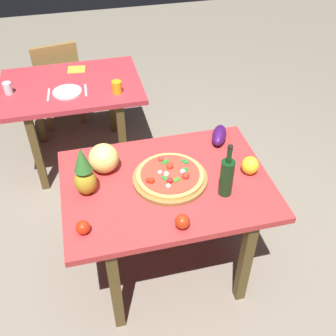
# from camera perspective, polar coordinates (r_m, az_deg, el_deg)

# --- Properties ---
(ground_plane) EXTENTS (10.00, 10.00, 0.00)m
(ground_plane) POSITION_cam_1_polar(r_m,az_deg,el_deg) (2.88, -0.20, -12.76)
(ground_plane) COLOR gray
(display_table) EXTENTS (1.20, 0.86, 0.73)m
(display_table) POSITION_cam_1_polar(r_m,az_deg,el_deg) (2.39, -0.23, -3.59)
(display_table) COLOR brown
(display_table) RESTS_ON ground_plane
(background_table) EXTENTS (1.10, 0.77, 0.73)m
(background_table) POSITION_cam_1_polar(r_m,az_deg,el_deg) (3.40, -13.31, 9.90)
(background_table) COLOR brown
(background_table) RESTS_ON ground_plane
(dining_chair) EXTENTS (0.46, 0.46, 0.85)m
(dining_chair) POSITION_cam_1_polar(r_m,az_deg,el_deg) (4.01, -15.32, 12.11)
(dining_chair) COLOR olive
(dining_chair) RESTS_ON ground_plane
(pizza_board) EXTENTS (0.43, 0.43, 0.02)m
(pizza_board) POSITION_cam_1_polar(r_m,az_deg,el_deg) (2.33, 0.29, -1.48)
(pizza_board) COLOR olive
(pizza_board) RESTS_ON display_table
(pizza) EXTENTS (0.39, 0.39, 0.06)m
(pizza) POSITION_cam_1_polar(r_m,az_deg,el_deg) (2.31, 0.28, -1.00)
(pizza) COLOR #E3B456
(pizza) RESTS_ON pizza_board
(wine_bottle) EXTENTS (0.08, 0.08, 0.33)m
(wine_bottle) POSITION_cam_1_polar(r_m,az_deg,el_deg) (2.20, 8.28, -1.20)
(wine_bottle) COLOR #123717
(wine_bottle) RESTS_ON display_table
(pineapple_left) EXTENTS (0.12, 0.12, 0.31)m
(pineapple_left) POSITION_cam_1_polar(r_m,az_deg,el_deg) (2.22, -11.75, -0.75)
(pineapple_left) COLOR #B39625
(pineapple_left) RESTS_ON display_table
(melon) EXTENTS (0.18, 0.18, 0.18)m
(melon) POSITION_cam_1_polar(r_m,az_deg,el_deg) (2.38, -9.06, 1.37)
(melon) COLOR #E6D870
(melon) RESTS_ON display_table
(bell_pepper) EXTENTS (0.10, 0.10, 0.11)m
(bell_pepper) POSITION_cam_1_polar(r_m,az_deg,el_deg) (2.41, 11.51, 0.35)
(bell_pepper) COLOR yellow
(bell_pepper) RESTS_ON display_table
(eggplant) EXTENTS (0.17, 0.22, 0.09)m
(eggplant) POSITION_cam_1_polar(r_m,az_deg,el_deg) (2.63, 7.24, 4.61)
(eggplant) COLOR #3D1355
(eggplant) RESTS_ON display_table
(tomato_beside_pepper) EXTENTS (0.08, 0.08, 0.08)m
(tomato_beside_pepper) POSITION_cam_1_polar(r_m,az_deg,el_deg) (2.07, 2.02, -7.58)
(tomato_beside_pepper) COLOR red
(tomato_beside_pepper) RESTS_ON display_table
(tomato_near_board) EXTENTS (0.07, 0.07, 0.07)m
(tomato_near_board) POSITION_cam_1_polar(r_m,az_deg,el_deg) (2.09, -11.91, -8.21)
(tomato_near_board) COLOR red
(tomato_near_board) RESTS_ON display_table
(drinking_glass_juice) EXTENTS (0.08, 0.08, 0.10)m
(drinking_glass_juice) POSITION_cam_1_polar(r_m,az_deg,el_deg) (3.14, -7.23, 11.26)
(drinking_glass_juice) COLOR orange
(drinking_glass_juice) RESTS_ON background_table
(drinking_glass_water) EXTENTS (0.06, 0.06, 0.09)m
(drinking_glass_water) POSITION_cam_1_polar(r_m,az_deg,el_deg) (3.34, -21.66, 10.43)
(drinking_glass_water) COLOR silver
(drinking_glass_water) RESTS_ON background_table
(dinner_plate) EXTENTS (0.22, 0.22, 0.02)m
(dinner_plate) POSITION_cam_1_polar(r_m,az_deg,el_deg) (3.23, -14.03, 10.37)
(dinner_plate) COLOR white
(dinner_plate) RESTS_ON background_table
(fork_utensil) EXTENTS (0.03, 0.18, 0.01)m
(fork_utensil) POSITION_cam_1_polar(r_m,az_deg,el_deg) (3.24, -16.50, 9.89)
(fork_utensil) COLOR silver
(fork_utensil) RESTS_ON background_table
(knife_utensil) EXTENTS (0.02, 0.18, 0.01)m
(knife_utensil) POSITION_cam_1_polar(r_m,az_deg,el_deg) (3.23, -11.53, 10.70)
(knife_utensil) COLOR silver
(knife_utensil) RESTS_ON background_table
(napkin_folded) EXTENTS (0.15, 0.14, 0.01)m
(napkin_folded) POSITION_cam_1_polar(r_m,az_deg,el_deg) (3.55, -12.79, 13.41)
(napkin_folded) COLOR yellow
(napkin_folded) RESTS_ON background_table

